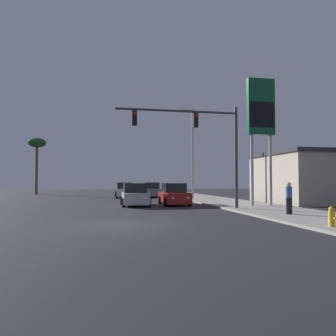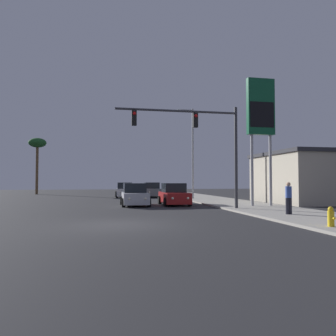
% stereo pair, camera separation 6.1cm
% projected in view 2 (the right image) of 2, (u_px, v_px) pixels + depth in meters
% --- Properties ---
extents(ground_plane, '(120.00, 120.00, 0.00)m').
position_uv_depth(ground_plane, '(119.00, 225.00, 13.77)').
color(ground_plane, '#28282B').
extents(sidewalk_right, '(5.00, 60.00, 0.12)m').
position_uv_depth(sidewalk_right, '(237.00, 204.00, 25.39)').
color(sidewalk_right, '#9E998E').
rests_on(sidewalk_right, ground).
extents(building_gas_station, '(10.30, 8.30, 4.30)m').
position_uv_depth(building_gas_station, '(324.00, 177.00, 28.21)').
color(building_gas_station, '#B2A893').
rests_on(building_gas_station, ground).
extents(car_white, '(2.04, 4.34, 1.68)m').
position_uv_depth(car_white, '(125.00, 191.00, 37.18)').
color(car_white, silver).
rests_on(car_white, ground).
extents(car_red, '(2.04, 4.32, 1.68)m').
position_uv_depth(car_red, '(174.00, 195.00, 25.17)').
color(car_red, maroon).
rests_on(car_red, ground).
extents(car_silver, '(2.04, 4.32, 1.68)m').
position_uv_depth(car_silver, '(135.00, 195.00, 24.53)').
color(car_silver, '#B7B7BC').
rests_on(car_silver, ground).
extents(car_grey, '(2.04, 4.32, 1.68)m').
position_uv_depth(car_grey, '(152.00, 190.00, 37.84)').
color(car_grey, slate).
rests_on(car_grey, ground).
extents(traffic_light_mast, '(7.82, 0.36, 6.50)m').
position_uv_depth(traffic_light_mast, '(202.00, 135.00, 20.66)').
color(traffic_light_mast, '#38383D').
rests_on(traffic_light_mast, sidewalk_right).
extents(street_lamp, '(1.74, 0.24, 9.00)m').
position_uv_depth(street_lamp, '(192.00, 148.00, 32.72)').
color(street_lamp, '#99999E').
rests_on(street_lamp, sidewalk_right).
extents(gas_station_sign, '(2.00, 0.42, 9.00)m').
position_uv_depth(gas_station_sign, '(261.00, 114.00, 23.17)').
color(gas_station_sign, '#99999E').
rests_on(gas_station_sign, sidewalk_right).
extents(fire_hydrant, '(0.24, 0.34, 0.76)m').
position_uv_depth(fire_hydrant, '(331.00, 217.00, 12.39)').
color(fire_hydrant, gold).
rests_on(fire_hydrant, sidewalk_right).
extents(pedestrian_on_sidewalk, '(0.34, 0.32, 1.67)m').
position_uv_depth(pedestrian_on_sidewalk, '(289.00, 197.00, 17.05)').
color(pedestrian_on_sidewalk, '#23232D').
rests_on(pedestrian_on_sidewalk, sidewalk_right).
extents(palm_tree_far, '(2.40, 2.40, 7.84)m').
position_uv_depth(palm_tree_far, '(37.00, 146.00, 45.53)').
color(palm_tree_far, brown).
rests_on(palm_tree_far, ground).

